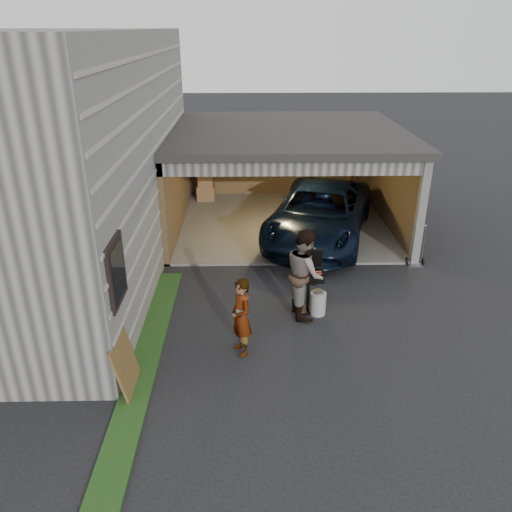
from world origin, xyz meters
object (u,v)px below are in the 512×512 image
Objects in this scene: minivan at (320,215)px; woman at (241,317)px; propane_tank at (318,303)px; man at (305,273)px; plywood_panel at (126,364)px; hand_truck at (416,257)px; bbq_grill at (309,277)px.

woman is at bearing -94.44° from minivan.
minivan is 10.71× the size of propane_tank.
propane_tank is at bearing 105.98° from woman.
propane_tank is at bearing -105.89° from man.
plywood_panel is 7.86m from hand_truck.
hand_truck is at bearing 39.70° from propane_tank.
propane_tank is at bearing 33.80° from plywood_panel.
man is 4.02m from plywood_panel.
bbq_grill is 1.32× the size of plywood_panel.
man reaches higher than minivan.
minivan is 2.83× the size of man.
minivan is 4.01× the size of bbq_grill.
minivan is 4.90× the size of hand_truck.
minivan reaches higher than hand_truck.
hand_truck is at bearing -20.15° from minivan.
woman is (-2.16, -5.40, 0.01)m from minivan.
man is at bearing -129.98° from bbq_grill.
plywood_panel is (-3.30, -2.51, -0.29)m from bbq_grill.
bbq_grill is at bearing -137.59° from hand_truck.
woman is 1.91m from man.
man is 1.42× the size of bbq_grill.
propane_tank is 4.22m from plywood_panel.
woman is at bearing -140.07° from propane_tank.
woman reaches higher than bbq_grill.
propane_tank is 0.50× the size of plywood_panel.
hand_truck is at bearing 36.54° from plywood_panel.
plywood_panel is (-1.90, -1.00, -0.26)m from woman.
man reaches higher than propane_tank.
propane_tank is (1.60, 1.34, -0.51)m from woman.
minivan is 5.81m from woman.
plywood_panel is (-4.06, -6.40, -0.25)m from minivan.
minivan is 5.31× the size of plywood_panel.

